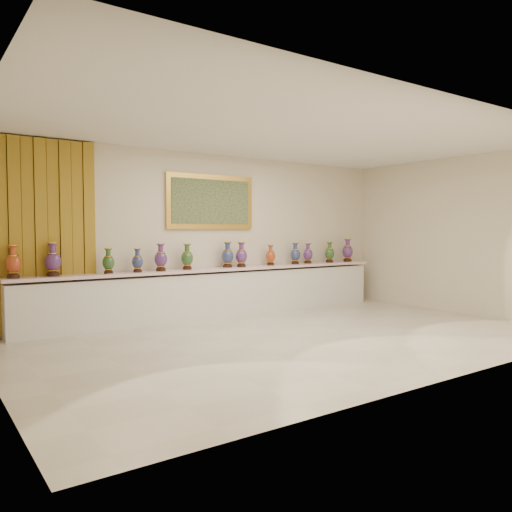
# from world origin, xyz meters

# --- Properties ---
(ground) EXTENTS (8.00, 8.00, 0.00)m
(ground) POSITION_xyz_m (0.00, 0.00, 0.00)
(ground) COLOR beige
(ground) RESTS_ON ground
(room) EXTENTS (8.00, 8.00, 8.00)m
(room) POSITION_xyz_m (-2.55, 2.44, 1.60)
(room) COLOR beige
(room) RESTS_ON ground
(counter) EXTENTS (7.28, 0.48, 0.90)m
(counter) POSITION_xyz_m (0.00, 2.27, 0.44)
(counter) COLOR white
(counter) RESTS_ON ground
(vase_0) EXTENTS (0.24, 0.24, 0.48)m
(vase_0) POSITION_xyz_m (-3.45, 2.25, 1.12)
(vase_0) COLOR black
(vase_0) RESTS_ON counter
(vase_1) EXTENTS (0.30, 0.30, 0.51)m
(vase_1) POSITION_xyz_m (-2.90, 2.26, 1.13)
(vase_1) COLOR black
(vase_1) RESTS_ON counter
(vase_2) EXTENTS (0.23, 0.23, 0.41)m
(vase_2) POSITION_xyz_m (-2.08, 2.21, 1.08)
(vase_2) COLOR black
(vase_2) RESTS_ON counter
(vase_3) EXTENTS (0.21, 0.21, 0.39)m
(vase_3) POSITION_xyz_m (-1.59, 2.22, 1.08)
(vase_3) COLOR black
(vase_3) RESTS_ON counter
(vase_4) EXTENTS (0.26, 0.26, 0.47)m
(vase_4) POSITION_xyz_m (-1.17, 2.22, 1.11)
(vase_4) COLOR black
(vase_4) RESTS_ON counter
(vase_5) EXTENTS (0.21, 0.21, 0.46)m
(vase_5) POSITION_xyz_m (-0.66, 2.26, 1.10)
(vase_5) COLOR black
(vase_5) RESTS_ON counter
(vase_6) EXTENTS (0.29, 0.29, 0.48)m
(vase_6) POSITION_xyz_m (0.19, 2.27, 1.11)
(vase_6) COLOR black
(vase_6) RESTS_ON counter
(vase_7) EXTENTS (0.22, 0.22, 0.47)m
(vase_7) POSITION_xyz_m (0.45, 2.21, 1.11)
(vase_7) COLOR black
(vase_7) RESTS_ON counter
(vase_8) EXTENTS (0.24, 0.24, 0.40)m
(vase_8) POSITION_xyz_m (1.18, 2.27, 1.08)
(vase_8) COLOR black
(vase_8) RESTS_ON counter
(vase_9) EXTENTS (0.22, 0.22, 0.44)m
(vase_9) POSITION_xyz_m (1.79, 2.25, 1.10)
(vase_9) COLOR black
(vase_9) RESTS_ON counter
(vase_10) EXTENTS (0.26, 0.26, 0.42)m
(vase_10) POSITION_xyz_m (2.15, 2.27, 1.09)
(vase_10) COLOR black
(vase_10) RESTS_ON counter
(vase_11) EXTENTS (0.25, 0.25, 0.44)m
(vase_11) POSITION_xyz_m (2.74, 2.25, 1.10)
(vase_11) COLOR black
(vase_11) RESTS_ON counter
(vase_12) EXTENTS (0.28, 0.28, 0.50)m
(vase_12) POSITION_xyz_m (3.25, 2.22, 1.13)
(vase_12) COLOR black
(vase_12) RESTS_ON counter
(label_card) EXTENTS (0.10, 0.06, 0.00)m
(label_card) POSITION_xyz_m (-2.09, 2.13, 0.90)
(label_card) COLOR white
(label_card) RESTS_ON counter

